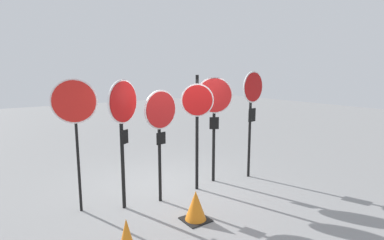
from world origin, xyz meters
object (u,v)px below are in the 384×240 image
object	(u,v)px
stop_sign_0	(75,110)
traffic_cone_1	(127,240)
stop_sign_1	(123,116)
traffic_cone_0	(196,206)
stop_sign_4	(214,106)
stop_sign_2	(161,121)
stop_sign_5	(252,100)
stop_sign_3	(197,112)

from	to	relation	value
stop_sign_0	traffic_cone_1	xyz separation A→B (m)	(0.12, -1.95, -1.65)
stop_sign_1	traffic_cone_0	world-z (taller)	stop_sign_1
stop_sign_4	stop_sign_2	bearing A→B (deg)	-136.94
stop_sign_1	stop_sign_5	bearing A→B (deg)	-31.73
stop_sign_0	stop_sign_2	xyz separation A→B (m)	(1.50, -0.49, -0.27)
stop_sign_5	traffic_cone_1	size ratio (longest dim) A/B	4.13
stop_sign_1	stop_sign_5	size ratio (longest dim) A/B	0.94
traffic_cone_0	stop_sign_1	bearing A→B (deg)	125.50
stop_sign_2	stop_sign_3	size ratio (longest dim) A/B	0.89
stop_sign_2	stop_sign_5	bearing A→B (deg)	-10.00
stop_sign_1	stop_sign_5	xyz separation A→B (m)	(3.30, -0.13, 0.13)
stop_sign_1	stop_sign_5	world-z (taller)	stop_sign_5
stop_sign_2	traffic_cone_1	xyz separation A→B (m)	(-1.38, -1.46, -1.38)
stop_sign_0	stop_sign_4	world-z (taller)	stop_sign_0
traffic_cone_0	stop_sign_4	bearing A→B (deg)	41.56
stop_sign_0	stop_sign_2	bearing A→B (deg)	1.84
stop_sign_3	stop_sign_5	distance (m)	1.62
stop_sign_4	stop_sign_5	size ratio (longest dim) A/B	0.95
stop_sign_2	stop_sign_4	xyz separation A→B (m)	(1.60, 0.27, 0.15)
stop_sign_0	traffic_cone_1	world-z (taller)	stop_sign_0
stop_sign_0	stop_sign_5	size ratio (longest dim) A/B	0.95
stop_sign_1	stop_sign_2	bearing A→B (deg)	-39.67
stop_sign_0	traffic_cone_1	distance (m)	2.55
stop_sign_2	stop_sign_1	bearing A→B (deg)	159.78
traffic_cone_1	stop_sign_0	bearing A→B (deg)	93.54
stop_sign_2	stop_sign_5	world-z (taller)	stop_sign_5
stop_sign_4	traffic_cone_0	size ratio (longest dim) A/B	4.57
stop_sign_0	traffic_cone_0	world-z (taller)	stop_sign_0
traffic_cone_0	traffic_cone_1	bearing A→B (deg)	-164.49
stop_sign_5	traffic_cone_1	distance (m)	4.52
stop_sign_0	stop_sign_4	xyz separation A→B (m)	(3.10, -0.22, -0.12)
traffic_cone_0	stop_sign_3	bearing A→B (deg)	52.99
stop_sign_5	traffic_cone_0	world-z (taller)	stop_sign_5
stop_sign_1	traffic_cone_1	xyz separation A→B (m)	(-0.65, -1.59, -1.51)
traffic_cone_0	stop_sign_2	bearing A→B (deg)	96.13
stop_sign_0	traffic_cone_0	distance (m)	2.80
stop_sign_0	stop_sign_3	world-z (taller)	stop_sign_3
stop_sign_0	traffic_cone_1	bearing A→B (deg)	-66.57
stop_sign_4	traffic_cone_0	world-z (taller)	stop_sign_4
stop_sign_3	traffic_cone_1	world-z (taller)	stop_sign_3
stop_sign_1	stop_sign_2	xyz separation A→B (m)	(0.73, -0.13, -0.14)
stop_sign_5	stop_sign_0	bearing A→B (deg)	164.88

